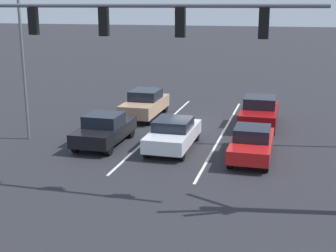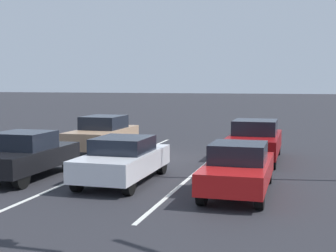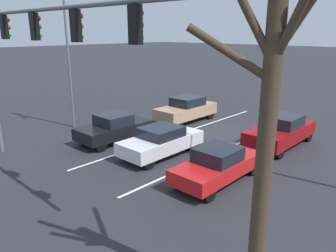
% 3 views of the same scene
% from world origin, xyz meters
% --- Properties ---
extents(ground_plane, '(240.00, 240.00, 0.00)m').
position_xyz_m(ground_plane, '(0.00, 0.00, 0.00)').
color(ground_plane, '#28282D').
extents(lane_stripe_left_divider, '(0.12, 15.19, 0.01)m').
position_xyz_m(lane_stripe_left_divider, '(-1.76, 1.60, 0.01)').
color(lane_stripe_left_divider, silver).
rests_on(lane_stripe_left_divider, ground_plane).
extents(lane_stripe_center_divider, '(0.12, 15.19, 0.01)m').
position_xyz_m(lane_stripe_center_divider, '(1.76, 1.60, 0.01)').
color(lane_stripe_center_divider, silver).
rests_on(lane_stripe_center_divider, ground_plane).
extents(car_red_leftlane_front, '(1.72, 4.31, 1.45)m').
position_xyz_m(car_red_leftlane_front, '(-3.59, 5.52, 0.73)').
color(car_red_leftlane_front, red).
rests_on(car_red_leftlane_front, ground_plane).
extents(car_black_rightlane_front, '(1.87, 4.19, 1.53)m').
position_xyz_m(car_black_rightlane_front, '(3.48, 5.24, 0.77)').
color(car_black_rightlane_front, black).
rests_on(car_black_rightlane_front, ground_plane).
extents(car_white_midlane_front, '(1.84, 4.35, 1.43)m').
position_xyz_m(car_white_midlane_front, '(0.11, 4.99, 0.74)').
color(car_white_midlane_front, silver).
rests_on(car_white_midlane_front, ground_plane).
extents(car_tan_rightlane_second, '(1.85, 4.53, 1.65)m').
position_xyz_m(car_tan_rightlane_second, '(3.29, -0.65, 0.84)').
color(car_tan_rightlane_second, tan).
rests_on(car_tan_rightlane_second, ground_plane).
extents(car_maroon_leftlane_second, '(1.93, 4.76, 1.64)m').
position_xyz_m(car_maroon_leftlane_second, '(-3.49, -0.35, 0.82)').
color(car_maroon_leftlane_second, maroon).
rests_on(car_maroon_leftlane_second, ground_plane).
extents(traffic_signal_gantry, '(12.50, 0.37, 6.88)m').
position_xyz_m(traffic_signal_gantry, '(1.97, 10.17, 5.37)').
color(traffic_signal_gantry, slate).
rests_on(traffic_signal_gantry, ground_plane).
extents(street_lamp_right_shoulder, '(2.11, 0.24, 8.60)m').
position_xyz_m(street_lamp_right_shoulder, '(7.35, 5.31, 4.95)').
color(street_lamp_right_shoulder, slate).
rests_on(street_lamp_right_shoulder, ground_plane).
extents(bare_tree_near, '(2.44, 2.12, 7.52)m').
position_xyz_m(bare_tree_near, '(-7.82, 10.28, 4.07)').
color(bare_tree_near, '#423323').
rests_on(bare_tree_near, ground_plane).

